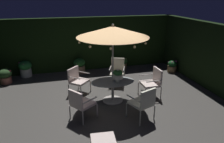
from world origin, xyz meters
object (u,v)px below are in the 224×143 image
at_px(patio_chair_north, 77,79).
at_px(patio_chair_south, 117,70).
at_px(patio_chair_east, 143,102).
at_px(patio_chair_southeast, 153,81).
at_px(potted_plant_right_far, 25,68).
at_px(potted_plant_left_far, 79,65).
at_px(potted_plant_left_near, 172,66).
at_px(patio_umbrella, 113,32).
at_px(potted_plant_right_near, 123,63).
at_px(patio_chair_northeast, 81,102).
at_px(patio_dining_table, 113,87).
at_px(ottoman_footrest, 103,141).
at_px(centerpiece_planter, 118,75).
at_px(potted_plant_back_center, 5,75).

distance_m(patio_chair_north, patio_chair_south, 1.67).
bearing_deg(patio_chair_east, patio_chair_southeast, 55.63).
bearing_deg(patio_chair_southeast, potted_plant_right_far, 144.91).
height_order(potted_plant_left_far, potted_plant_left_near, potted_plant_left_far).
bearing_deg(patio_umbrella, potted_plant_right_near, 66.10).
bearing_deg(patio_chair_northeast, patio_dining_table, 35.68).
relative_size(patio_chair_northeast, ottoman_footrest, 1.62).
bearing_deg(patio_chair_south, potted_plant_left_far, 127.11).
bearing_deg(patio_dining_table, patio_chair_northeast, -144.32).
xyz_separation_m(patio_chair_north, patio_chair_southeast, (2.53, -0.96, 0.03)).
bearing_deg(centerpiece_planter, patio_chair_east, -73.11).
relative_size(patio_chair_south, ottoman_footrest, 1.79).
bearing_deg(potted_plant_back_center, potted_plant_right_near, 4.54).
bearing_deg(patio_chair_north, potted_plant_right_near, 40.24).
relative_size(patio_chair_southeast, potted_plant_left_far, 1.51).
bearing_deg(potted_plant_back_center, patio_chair_southeast, -26.20).
height_order(ottoman_footrest, potted_plant_left_far, potted_plant_left_far).
xyz_separation_m(patio_dining_table, patio_chair_northeast, (-1.18, -0.85, 0.02)).
distance_m(potted_plant_right_near, potted_plant_right_far, 4.41).
distance_m(patio_umbrella, ottoman_footrest, 3.26).
bearing_deg(patio_dining_table, ottoman_footrest, -110.10).
height_order(patio_chair_northeast, patio_chair_south, patio_chair_south).
distance_m(patio_chair_east, potted_plant_left_far, 4.61).
bearing_deg(centerpiece_planter, patio_chair_north, 138.18).
relative_size(patio_chair_east, ottoman_footrest, 1.74).
relative_size(potted_plant_right_near, potted_plant_left_far, 0.81).
bearing_deg(patio_chair_north, potted_plant_left_near, 13.33).
bearing_deg(potted_plant_right_far, ottoman_footrest, -68.69).
bearing_deg(patio_chair_northeast, patio_umbrella, 35.68).
xyz_separation_m(potted_plant_left_far, potted_plant_back_center, (-3.05, -0.47, -0.01)).
xyz_separation_m(patio_chair_north, potted_plant_back_center, (-2.72, 1.63, -0.21)).
bearing_deg(ottoman_footrest, patio_chair_south, 69.03).
bearing_deg(potted_plant_back_center, potted_plant_left_far, 8.72).
bearing_deg(centerpiece_planter, patio_umbrella, 141.38).
height_order(patio_chair_east, potted_plant_right_far, patio_chair_east).
height_order(patio_dining_table, potted_plant_left_far, patio_dining_table).
xyz_separation_m(patio_umbrella, patio_chair_east, (0.52, -1.36, -1.76)).
xyz_separation_m(patio_chair_northeast, potted_plant_right_far, (-1.90, 4.05, -0.16)).
bearing_deg(patio_chair_south, patio_chair_northeast, -128.38).
bearing_deg(patio_chair_northeast, patio_chair_east, -16.83).
relative_size(potted_plant_right_far, potted_plant_back_center, 1.14).
relative_size(potted_plant_left_near, potted_plant_back_center, 0.88).
bearing_deg(potted_plant_left_far, patio_chair_south, -52.89).
bearing_deg(potted_plant_right_far, patio_chair_southeast, -35.09).
xyz_separation_m(patio_chair_east, potted_plant_back_center, (-4.31, 3.96, -0.26)).
bearing_deg(potted_plant_left_far, patio_chair_east, -74.10).
distance_m(centerpiece_planter, potted_plant_back_center, 4.82).
bearing_deg(patio_chair_north, potted_plant_left_far, 81.09).
bearing_deg(potted_plant_right_far, centerpiece_planter, -45.88).
relative_size(patio_dining_table, potted_plant_right_far, 2.07).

